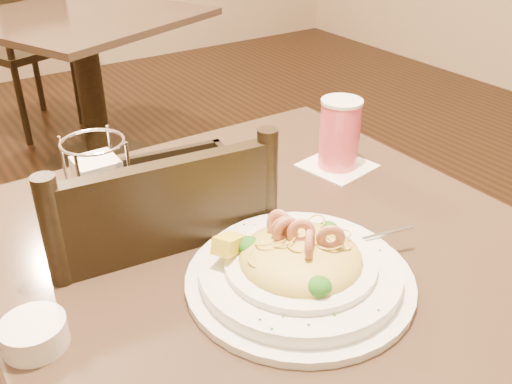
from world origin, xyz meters
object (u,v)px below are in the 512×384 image
main_table (262,337)px  drink_glass (340,134)px  side_plate (211,164)px  background_table (87,66)px  dining_chair_far (26,42)px  bread_basket (182,188)px  pasta_bowl (300,267)px  dining_chair_near (160,315)px  napkin_caddy (100,192)px  butter_ramekin (34,334)px

main_table → drink_glass: size_ratio=5.82×
drink_glass → side_plate: size_ratio=1.00×
background_table → drink_glass: size_ratio=7.62×
dining_chair_far → drink_glass: (0.09, -2.40, 0.32)m
bread_basket → side_plate: (0.11, 0.09, -0.02)m
side_plate → bread_basket: bearing=-142.9°
pasta_bowl → dining_chair_far: bearing=85.2°
background_table → side_plate: 1.65m
main_table → dining_chair_near: bearing=126.4°
drink_glass → side_plate: drink_glass is taller
main_table → background_table: size_ratio=0.76×
side_plate → dining_chair_far: bearing=86.5°
dining_chair_near → napkin_caddy: size_ratio=5.39×
dining_chair_far → pasta_bowl: (-0.22, -2.67, 0.28)m
napkin_caddy → butter_ramekin: bearing=-129.0°
main_table → side_plate: 0.38m
background_table → dining_chair_far: dining_chair_far is taller
dining_chair_near → napkin_caddy: 0.33m
dining_chair_far → butter_ramekin: (-0.60, -2.58, 0.27)m
background_table → side_plate: size_ratio=7.63×
bread_basket → butter_ramekin: bread_basket is taller
butter_ramekin → napkin_caddy: bearing=51.0°
background_table → butter_ramekin: (-0.71, -1.94, 0.26)m
drink_glass → main_table: bearing=-155.1°
pasta_bowl → napkin_caddy: napkin_caddy is taller
dining_chair_near → bread_basket: size_ratio=3.61×
dining_chair_far → butter_ramekin: dining_chair_far is taller
dining_chair_near → side_plate: size_ratio=6.02×
main_table → dining_chair_near: dining_chair_near is taller
dining_chair_far → side_plate: dining_chair_far is taller
drink_glass → butter_ramekin: 0.71m
bread_basket → main_table: bearing=-74.5°
dining_chair_far → napkin_caddy: dining_chair_far is taller
background_table → bread_basket: (-0.37, -1.69, 0.26)m
background_table → napkin_caddy: bearing=-107.2°
drink_glass → butter_ramekin: bearing=-165.5°
dining_chair_near → dining_chair_far: same height
main_table → bread_basket: (-0.05, 0.20, 0.26)m
background_table → bread_basket: size_ratio=4.57×
side_plate → pasta_bowl: bearing=-101.6°
background_table → drink_glass: drink_glass is taller
pasta_bowl → side_plate: (0.09, 0.42, -0.03)m
dining_chair_near → side_plate: 0.34m
main_table → dining_chair_far: (0.20, 2.53, -0.01)m
dining_chair_far → napkin_caddy: size_ratio=5.39×
napkin_caddy → background_table: bearing=72.8°
pasta_bowl → side_plate: size_ratio=2.53×
napkin_caddy → side_plate: (0.28, 0.10, -0.07)m
background_table → side_plate: side_plate is taller
pasta_bowl → bread_basket: bearing=94.9°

